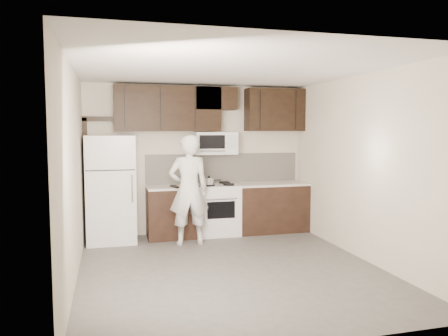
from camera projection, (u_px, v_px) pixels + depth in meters
name	position (u px, v px, depth m)	size (l,w,h in m)	color
floor	(230.00, 268.00, 5.98)	(4.50, 4.50, 0.00)	#4E4C49
back_wall	(197.00, 159.00, 8.03)	(4.00, 4.00, 0.00)	beige
ceiling	(230.00, 69.00, 5.75)	(4.50, 4.50, 0.00)	white
counter_run	(233.00, 209.00, 7.97)	(2.95, 0.64, 0.91)	black
stove	(217.00, 209.00, 7.89)	(0.76, 0.66, 0.94)	white
backsplash	(223.00, 168.00, 8.16)	(2.90, 0.02, 0.54)	beige
upper_cabinets	(210.00, 108.00, 7.83)	(3.48, 0.35, 0.78)	black
microwave	(215.00, 143.00, 7.90)	(0.76, 0.42, 0.40)	white
refrigerator	(111.00, 189.00, 7.33)	(0.80, 0.76, 1.80)	white
door_trim	(88.00, 167.00, 7.51)	(0.50, 0.08, 2.12)	black
saucepan	(209.00, 182.00, 7.65)	(0.33, 0.19, 0.18)	silver
baking_tray	(185.00, 186.00, 7.55)	(0.43, 0.32, 0.02)	black
pizza	(185.00, 185.00, 7.55)	(0.29, 0.29, 0.02)	beige
person	(189.00, 190.00, 7.18)	(0.66, 0.43, 1.82)	white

